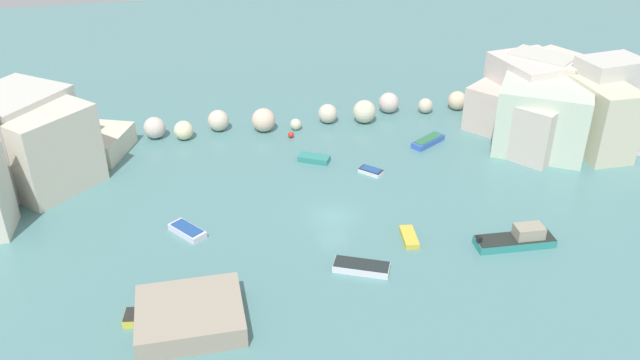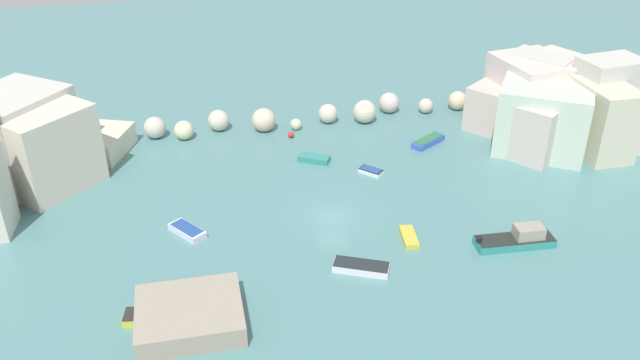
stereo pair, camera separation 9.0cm
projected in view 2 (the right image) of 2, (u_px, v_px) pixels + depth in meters
The scene contains 13 objects.
cove_water at pixel (333, 217), 57.32m from camera, with size 160.00×160.00×0.00m, color slate.
cliff_headland_right at pixel (552, 106), 70.10m from camera, with size 19.84×18.58×8.97m.
rock_breakwater at pixel (306, 115), 73.50m from camera, with size 37.02×4.52×2.58m.
stone_dock at pixel (190, 315), 45.01m from camera, with size 7.20×6.20×1.60m, color #9E917F.
channel_buoy at pixel (291, 135), 70.96m from camera, with size 0.65×0.65×0.65m, color red.
moored_boat_0 at pixel (154, 316), 45.60m from camera, with size 4.29×2.20×0.66m.
moored_boat_1 at pixel (518, 239), 53.30m from camera, with size 6.58×2.34×1.74m.
moored_boat_2 at pixel (371, 171), 64.04m from camera, with size 2.36×2.43×0.46m.
moored_boat_3 at pixel (361, 267), 50.50m from camera, with size 4.50×3.22×0.65m.
moored_boat_4 at pixel (409, 237), 54.21m from camera, with size 1.55×3.09×0.46m.
moored_boat_5 at pixel (187, 231), 54.92m from camera, with size 3.12×3.60×0.63m.
moored_boat_6 at pixel (314, 159), 66.21m from camera, with size 3.35×2.74×0.59m.
moored_boat_7 at pixel (428, 141), 69.57m from camera, with size 4.24×3.29×0.68m.
Camera 2 is at (-12.35, -46.72, 31.01)m, focal length 36.99 mm.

